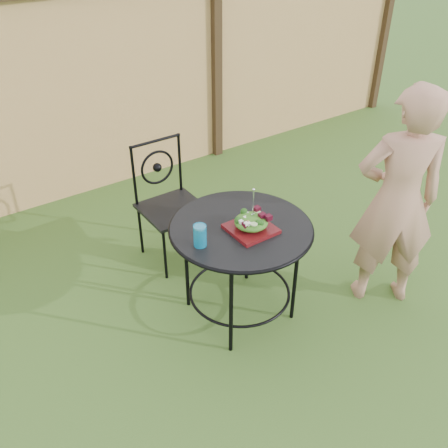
# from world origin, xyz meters

# --- Properties ---
(ground) EXTENTS (60.00, 60.00, 0.00)m
(ground) POSITION_xyz_m (0.00, 0.00, 0.00)
(ground) COLOR #234215
(ground) RESTS_ON ground
(fence) EXTENTS (8.00, 0.12, 1.90)m
(fence) POSITION_xyz_m (-0.00, 2.19, 0.95)
(fence) COLOR #F1BC77
(fence) RESTS_ON ground
(patio_table) EXTENTS (0.92, 0.92, 0.72)m
(patio_table) POSITION_xyz_m (-0.02, -0.06, 0.59)
(patio_table) COLOR black
(patio_table) RESTS_ON ground
(patio_chair) EXTENTS (0.46, 0.46, 0.95)m
(patio_chair) POSITION_xyz_m (-0.06, 0.81, 0.50)
(patio_chair) COLOR black
(patio_chair) RESTS_ON ground
(diner) EXTENTS (0.69, 0.64, 1.59)m
(diner) POSITION_xyz_m (0.93, -0.50, 0.80)
(diner) COLOR #A97861
(diner) RESTS_ON ground
(salad_plate) EXTENTS (0.27, 0.27, 0.02)m
(salad_plate) POSITION_xyz_m (0.00, -0.14, 0.74)
(salad_plate) COLOR #3E080A
(salad_plate) RESTS_ON patio_table
(salad) EXTENTS (0.21, 0.21, 0.08)m
(salad) POSITION_xyz_m (0.00, -0.14, 0.79)
(salad) COLOR #235614
(salad) RESTS_ON salad_plate
(fork) EXTENTS (0.01, 0.01, 0.18)m
(fork) POSITION_xyz_m (0.01, -0.14, 0.92)
(fork) COLOR silver
(fork) RESTS_ON salad
(drinking_glass) EXTENTS (0.08, 0.08, 0.14)m
(drinking_glass) POSITION_xyz_m (-0.34, -0.09, 0.79)
(drinking_glass) COLOR #0D6F9B
(drinking_glass) RESTS_ON patio_table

